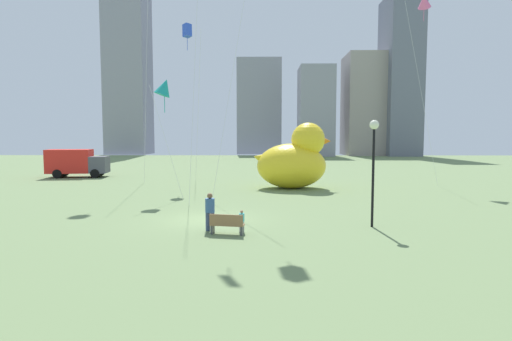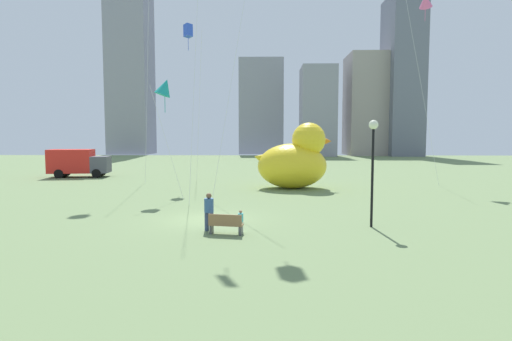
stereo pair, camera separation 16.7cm
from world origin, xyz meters
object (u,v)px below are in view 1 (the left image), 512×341
person_adult (210,210)px  lamppost (374,149)px  kite_blue (187,32)px  park_bench (227,224)px  box_truck (76,163)px  person_child (242,220)px  kite_teal (164,87)px  kite_pink (424,2)px  giant_inflatable_duck (294,160)px

person_adult → lamppost: size_ratio=0.34×
kite_blue → person_adult: bearing=-77.4°
park_bench → box_truck: box_truck is taller
park_bench → lamppost: 7.58m
box_truck → kite_blue: bearing=-22.5°
person_adult → person_child: bearing=-9.0°
lamppost → box_truck: bearing=136.3°
park_bench → kite_teal: (-5.09, 10.71, 7.04)m
box_truck → person_child: bearing=-53.3°
person_child → kite_teal: kite_teal is taller
box_truck → kite_pink: (33.20, -4.62, 14.49)m
person_adult → kite_teal: (-4.27, 9.99, 6.56)m
box_truck → person_adult: bearing=-55.2°
person_child → kite_pink: bearing=52.6°
box_truck → kite_pink: size_ratio=0.37×
giant_inflatable_duck → lamppost: 14.72m
lamppost → kite_pink: bearing=64.1°
park_bench → kite_teal: size_ratio=0.19×
box_truck → kite_teal: (12.45, -14.11, 6.06)m
person_adult → lamppost: (7.49, 0.95, 2.70)m
giant_inflatable_duck → kite_teal: size_ratio=0.78×
giant_inflatable_duck → box_truck: giant_inflatable_duck is taller
box_truck → lamppost: bearing=-43.7°
park_bench → person_adult: bearing=138.2°
person_child → lamppost: lamppost is taller
box_truck → kite_pink: 36.51m
box_truck → kite_teal: size_ratio=0.75×
person_adult → giant_inflatable_duck: 16.20m
park_bench → kite_pink: (15.66, 20.20, 15.46)m
giant_inflatable_duck → person_child: bearing=-102.6°
park_bench → box_truck: 30.41m
kite_pink → person_child: bearing=-127.4°
person_adult → giant_inflatable_duck: size_ratio=0.27×
box_truck → kite_teal: bearing=-48.6°
lamppost → park_bench: bearing=-165.9°
giant_inflatable_duck → kite_teal: (-9.19, -5.39, 5.25)m
person_child → kite_teal: (-5.71, 10.21, 6.96)m
lamppost → kite_teal: kite_teal is taller
park_bench → kite_teal: bearing=115.4°
kite_pink → kite_teal: bearing=-155.4°
park_bench → person_child: 0.80m
giant_inflatable_duck → kite_blue: size_ratio=0.46×
kite_pink → kite_blue: 20.88m
park_bench → lamppost: size_ratio=0.31×
kite_pink → kite_teal: size_ratio=2.04×
park_bench → person_child: person_child is taller
giant_inflatable_duck → box_truck: (-21.64, 8.72, -0.82)m
person_adult → kite_teal: size_ratio=0.21×
person_child → kite_pink: 29.17m
kite_pink → kite_teal: kite_pink is taller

